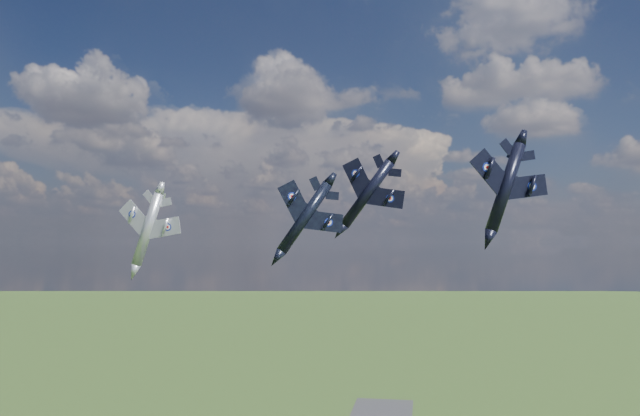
% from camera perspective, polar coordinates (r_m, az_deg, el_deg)
% --- Properties ---
extents(jet_lead_navy, '(15.89, 18.78, 9.23)m').
position_cam_1_polar(jet_lead_navy, '(88.06, -1.41, -0.87)').
color(jet_lead_navy, black).
extents(jet_right_navy, '(13.79, 15.77, 5.87)m').
position_cam_1_polar(jet_right_navy, '(66.45, 16.61, 1.83)').
color(jet_right_navy, black).
extents(jet_high_navy, '(11.97, 16.42, 9.37)m').
position_cam_1_polar(jet_high_navy, '(91.47, 4.36, 1.33)').
color(jet_high_navy, black).
extents(jet_left_silver, '(11.43, 14.83, 6.03)m').
position_cam_1_polar(jet_left_silver, '(89.06, -15.49, -1.87)').
color(jet_left_silver, '#B2B3BD').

